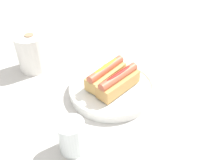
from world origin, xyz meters
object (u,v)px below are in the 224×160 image
object	(u,v)px
serving_bowl	(112,89)
hotdog_back	(106,74)
paper_towel_roll	(33,52)
hotdog_front	(119,82)
water_glass	(72,138)

from	to	relation	value
serving_bowl	hotdog_back	distance (m)	0.05
serving_bowl	paper_towel_roll	world-z (taller)	paper_towel_roll
hotdog_front	hotdog_back	size ratio (longest dim) A/B	1.01
serving_bowl	hotdog_front	world-z (taller)	hotdog_front
water_glass	hotdog_back	bearing A→B (deg)	12.13
hotdog_front	hotdog_back	bearing A→B (deg)	76.36
serving_bowl	hotdog_back	xyz separation A→B (m)	(0.01, 0.03, 0.04)
hotdog_front	water_glass	size ratio (longest dim) A/B	1.75
hotdog_front	serving_bowl	bearing A→B (deg)	76.36
serving_bowl	paper_towel_roll	xyz separation A→B (m)	(-0.02, 0.31, 0.05)
hotdog_back	paper_towel_roll	xyz separation A→B (m)	(-0.02, 0.29, 0.01)
hotdog_front	hotdog_back	world-z (taller)	same
serving_bowl	hotdog_back	world-z (taller)	hotdog_back
serving_bowl	hotdog_front	distance (m)	0.05
hotdog_back	paper_towel_roll	distance (m)	0.29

